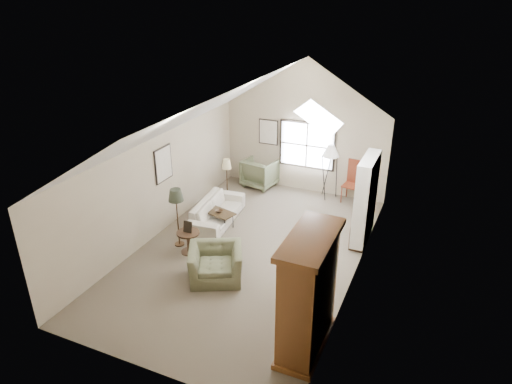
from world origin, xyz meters
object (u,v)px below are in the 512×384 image
at_px(side_table, 189,242).
at_px(side_chair, 352,182).
at_px(armchair_near, 216,264).
at_px(coffee_table, 220,219).
at_px(armchair_far, 260,173).
at_px(armoire, 308,294).
at_px(sofa, 217,211).

bearing_deg(side_table, side_chair, 56.12).
xyz_separation_m(armchair_near, coffee_table, (-1.02, 2.10, -0.16)).
bearing_deg(side_table, armchair_far, 89.91).
xyz_separation_m(armoire, side_table, (-3.48, 1.81, -0.83)).
relative_size(sofa, armchair_near, 1.94).
bearing_deg(armoire, side_table, 152.53).
height_order(armoire, sofa, armoire).
bearing_deg(coffee_table, armoire, -43.49).
xyz_separation_m(sofa, armchair_far, (0.11, 2.69, 0.13)).
relative_size(sofa, armchair_far, 2.23).
bearing_deg(armchair_far, side_table, 99.96).
bearing_deg(side_table, coffee_table, 87.58).
bearing_deg(side_chair, armoire, -75.97).
relative_size(armoire, coffee_table, 2.73).
bearing_deg(sofa, side_chair, -53.85).
bearing_deg(sofa, armchair_near, -158.40).
distance_m(armchair_near, armchair_far, 5.07).
distance_m(armoire, sofa, 5.01).
xyz_separation_m(armoire, sofa, (-3.58, 3.41, -0.78)).
relative_size(armchair_near, side_table, 2.06).
xyz_separation_m(armchair_far, coffee_table, (0.05, -2.86, -0.24)).
relative_size(armchair_far, side_table, 1.79).
bearing_deg(armchair_far, armoire, 129.71).
height_order(armchair_far, side_table, armchair_far).
bearing_deg(coffee_table, sofa, 134.32).
distance_m(armoire, side_table, 4.01).
bearing_deg(side_table, armchair_near, -31.56).
bearing_deg(armchair_near, sofa, 90.60).
height_order(armchair_far, side_chair, side_chair).
relative_size(armoire, armchair_far, 2.26).
bearing_deg(sofa, armoire, -139.52).
height_order(armchair_near, armchair_far, armchair_far).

